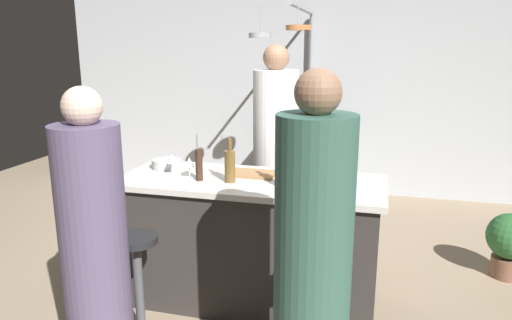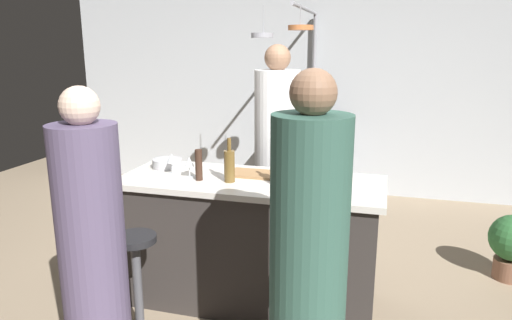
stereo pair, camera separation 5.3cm
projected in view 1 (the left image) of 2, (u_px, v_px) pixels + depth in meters
ground_plane at (251, 299)px, 3.37m from camera, size 9.00×9.00×0.00m
back_wall at (312, 86)px, 5.74m from camera, size 6.40×0.16×2.60m
kitchen_island at (251, 241)px, 3.26m from camera, size 1.80×0.72×0.90m
stove_range at (305, 161)px, 5.57m from camera, size 0.80×0.64×0.89m
chef at (275, 160)px, 3.99m from camera, size 0.38×0.38×1.80m
bar_stool_right at (323, 309)px, 2.55m from camera, size 0.28×0.28×0.68m
guest_right at (312, 268)px, 2.14m from camera, size 0.36×0.36×1.69m
bar_stool_left at (139, 283)px, 2.83m from camera, size 0.28×0.28×0.68m
guest_left at (95, 255)px, 2.38m from camera, size 0.34×0.34×1.60m
overhead_pot_rack at (298, 62)px, 4.92m from camera, size 0.57×1.40×2.17m
potted_plant at (510, 241)px, 3.63m from camera, size 0.36×0.36×0.52m
cutting_board at (253, 174)px, 3.26m from camera, size 0.32×0.22×0.02m
pepper_mill at (199, 165)px, 3.11m from camera, size 0.05×0.05×0.21m
wine_bottle_amber at (230, 165)px, 3.07m from camera, size 0.07×0.07×0.30m
wine_bottle_rose at (344, 159)px, 3.19m from camera, size 0.07×0.07×0.32m
wine_bottle_dark at (283, 168)px, 2.96m from camera, size 0.07×0.07×0.31m
wine_glass_near_left_guest at (189, 163)px, 3.17m from camera, size 0.07×0.07×0.15m
wine_glass_near_right_guest at (172, 160)px, 3.26m from camera, size 0.07×0.07×0.15m
mixing_bowl_blue at (312, 182)px, 2.98m from camera, size 0.20×0.20×0.06m
mixing_bowl_wooden at (300, 171)px, 3.23m from camera, size 0.17×0.17×0.08m
mixing_bowl_steel at (167, 164)px, 3.45m from camera, size 0.22×0.22×0.06m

